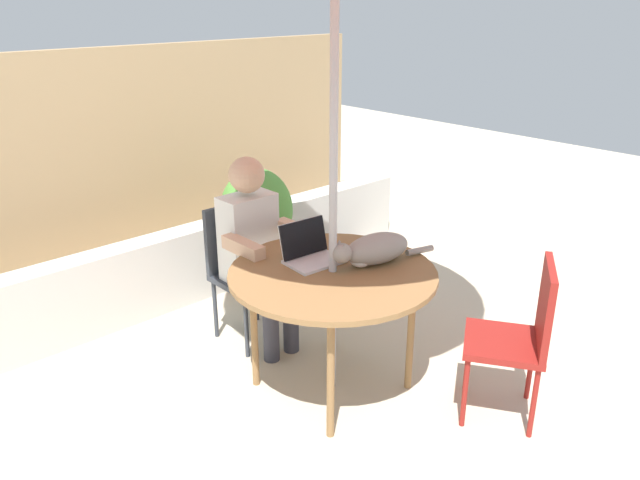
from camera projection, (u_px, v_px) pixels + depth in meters
The scene contains 10 objects.
ground_plane at pixel (332, 385), 3.63m from camera, with size 14.00×14.00×0.00m, color beige.
fence_back at pixel (125, 163), 4.91m from camera, with size 4.75×0.08×1.77m, color tan.
planter_wall_low at pixel (187, 265), 4.56m from camera, with size 4.28×0.20×0.55m, color beige.
patio_table at pixel (333, 280), 3.37m from camera, with size 1.13×1.13×0.73m.
chair_occupied at pixel (242, 261), 4.00m from camera, with size 0.40×0.40×0.89m.
chair_empty at pixel (523, 330), 3.19m from camera, with size 0.55×0.55×0.89m.
person_seated at pixel (256, 244), 3.83m from camera, with size 0.48×0.48×1.23m.
laptop at pixel (309, 249), 3.47m from camera, with size 0.32×0.28×0.21m.
cat at pixel (373, 250), 3.41m from camera, with size 0.64×0.27×0.17m.
potted_plant_near_fence at pixel (257, 219), 4.79m from camera, with size 0.55×0.55×0.91m.
Camera 1 is at (-2.14, -2.19, 2.13)m, focal length 34.89 mm.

